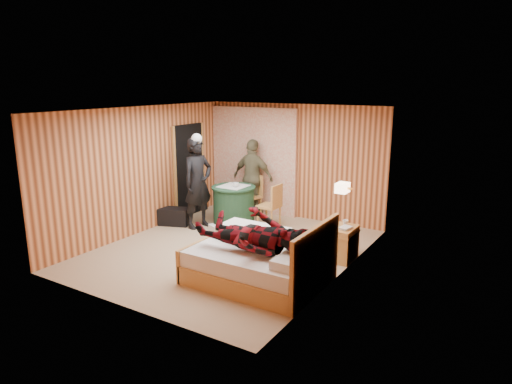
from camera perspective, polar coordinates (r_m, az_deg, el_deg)
The scene contains 23 objects.
floor at distance 8.32m, azimuth -3.34°, elevation -7.23°, with size 4.20×5.00×0.01m, color tan.
ceiling at distance 7.79m, azimuth -3.60°, elevation 10.22°, with size 4.20×5.00×0.01m, color silver.
wall_back at distance 10.07m, azimuth 4.72°, elevation 3.82°, with size 4.20×0.02×2.50m, color #E79258.
wall_left at distance 9.30m, azimuth -14.14°, elevation 2.63°, with size 0.02×5.00×2.50m, color #E79258.
wall_right at distance 7.00m, azimuth 10.78°, elevation -0.76°, with size 0.02×5.00×2.50m, color #E79258.
curtain at distance 10.50m, azimuth -0.34°, elevation 4.00°, with size 2.20×0.08×2.40m, color silver.
doorway at distance 10.32m, azimuth -8.38°, elevation 2.70°, with size 0.06×0.90×2.05m, color black.
wall_lamp at distance 7.46m, azimuth 10.77°, elevation 0.53°, with size 0.26×0.24×0.16m.
bed at distance 7.01m, azimuth 0.47°, elevation -8.70°, with size 1.96×1.50×1.03m.
nightstand at distance 7.93m, azimuth 10.66°, elevation -6.24°, with size 0.44×0.59×0.57m.
round_table at distance 9.69m, azimuth -2.81°, elevation -1.59°, with size 0.93×0.93×0.82m.
chair_far at distance 10.24m, azimuth -0.42°, elevation -0.03°, with size 0.52×0.52×0.93m.
chair_near at distance 9.41m, azimuth 2.05°, elevation -1.33°, with size 0.43×0.43×0.92m.
duffel_bag at distance 9.82m, azimuth -10.18°, elevation -3.03°, with size 0.63×0.34×0.36m, color black.
sneaker_left at distance 9.34m, azimuth -5.31°, elevation -4.52°, with size 0.26×0.11×0.12m, color silver.
sneaker_right at distance 8.83m, azimuth -2.28°, elevation -5.56°, with size 0.26×0.11×0.12m, color silver.
woman_standing at distance 9.40m, azimuth -7.27°, elevation 1.11°, with size 0.68×0.45×1.87m, color black.
man_at_table at distance 10.22m, azimuth -0.38°, elevation 1.80°, with size 1.01×0.42×1.72m, color #656143.
man_on_bed at distance 6.59m, azimuth -0.37°, elevation -4.17°, with size 1.77×0.67×0.86m, color #630910.
book_lower at distance 7.79m, azimuth 10.62°, elevation -4.36°, with size 0.17×0.22×0.02m, color silver.
book_upper at distance 7.78m, azimuth 10.62°, elevation -4.22°, with size 0.16×0.22×0.02m, color silver.
cup_nightstand at distance 7.94m, azimuth 11.10°, elevation -3.76°, with size 0.10×0.10×0.09m, color silver.
cup_table at distance 9.49m, azimuth -2.51°, elevation 0.92°, with size 0.12×0.12×0.10m, color silver.
Camera 1 is at (4.47, -6.36, 2.97)m, focal length 32.00 mm.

